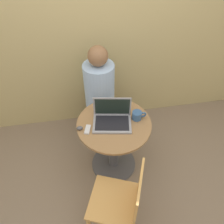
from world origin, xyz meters
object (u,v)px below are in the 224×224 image
at_px(person_seated, 100,98).
at_px(cell_phone, 88,129).
at_px(laptop, 112,118).
at_px(chair_empty, 122,201).

bearing_deg(person_seated, cell_phone, -106.19).
height_order(laptop, person_seated, person_seated).
relative_size(cell_phone, person_seated, 0.10).
distance_m(cell_phone, person_seated, 0.73).
height_order(laptop, cell_phone, laptop).
relative_size(laptop, chair_empty, 0.47).
xyz_separation_m(chair_empty, person_seated, (-0.01, 1.28, 0.07)).
bearing_deg(cell_phone, person_seated, 73.81).
xyz_separation_m(laptop, cell_phone, (-0.24, -0.07, -0.04)).
distance_m(laptop, chair_empty, 0.74).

